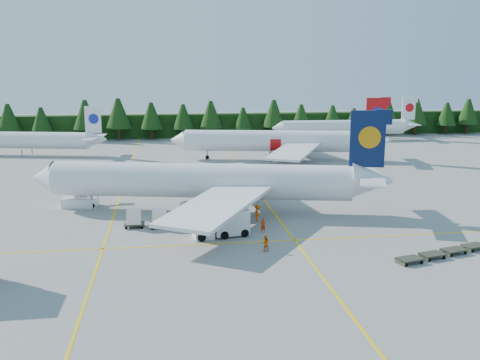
{
  "coord_description": "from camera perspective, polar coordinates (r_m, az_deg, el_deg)",
  "views": [
    {
      "loc": [
        -7.37,
        -59.11,
        18.15
      ],
      "look_at": [
        2.25,
        9.2,
        3.5
      ],
      "focal_mm": 40.0,
      "sensor_mm": 36.0,
      "label": 1
    }
  ],
  "objects": [
    {
      "name": "airliner_far_right",
      "position": [
        136.72,
        10.54,
        5.57
      ],
      "size": [
        36.72,
        4.3,
        10.68
      ],
      "rotation": [
        0.0,
        0.0,
        -0.02
      ],
      "color": "white",
      "rests_on": "ground"
    },
    {
      "name": "taxi_stripe_b",
      "position": [
        82.26,
        1.54,
        -0.76
      ],
      "size": [
        0.25,
        120.0,
        0.01
      ],
      "primitive_type": "cube",
      "color": "yellow",
      "rests_on": "ground"
    },
    {
      "name": "crew_c",
      "position": [
        63.99,
        1.88,
        -3.56
      ],
      "size": [
        0.72,
        0.93,
        2.02
      ],
      "primitive_type": "imported",
      "rotation": [
        0.0,
        0.0,
        1.78
      ],
      "color": "#EA5404",
      "rests_on": "ground"
    },
    {
      "name": "taxi_stripe_a",
      "position": [
        81.44,
        -12.48,
        -1.17
      ],
      "size": [
        0.25,
        120.0,
        0.01
      ],
      "primitive_type": "cube",
      "color": "yellow",
      "rests_on": "ground"
    },
    {
      "name": "uld_pair",
      "position": [
        62.43,
        -9.9,
        -3.96
      ],
      "size": [
        5.21,
        2.35,
        1.76
      ],
      "rotation": [
        0.0,
        0.0,
        -0.01
      ],
      "color": "#333728",
      "rests_on": "ground"
    },
    {
      "name": "dolly_train",
      "position": [
        56.29,
        20.84,
        -7.17
      ],
      "size": [
        10.78,
        4.68,
        0.13
      ],
      "rotation": [
        0.0,
        0.0,
        0.25
      ],
      "color": "#333728",
      "rests_on": "ground"
    },
    {
      "name": "airliner_far_left",
      "position": [
        121.24,
        -23.03,
        3.97
      ],
      "size": [
        34.99,
        10.29,
        10.3
      ],
      "rotation": [
        0.0,
        0.0,
        -0.21
      ],
      "color": "white",
      "rests_on": "ground"
    },
    {
      "name": "treeline_hedge",
      "position": [
        142.11,
        -5.02,
        5.82
      ],
      "size": [
        220.0,
        4.0,
        6.0
      ],
      "primitive_type": "cube",
      "color": "black",
      "rests_on": "ground"
    },
    {
      "name": "crew_a",
      "position": [
        59.86,
        2.48,
        -4.88
      ],
      "size": [
        0.62,
        0.44,
        1.58
      ],
      "primitive_type": "imported",
      "rotation": [
        0.0,
        0.0,
        0.11
      ],
      "color": "red",
      "rests_on": "ground"
    },
    {
      "name": "ground",
      "position": [
        62.27,
        -0.87,
        -4.96
      ],
      "size": [
        320.0,
        320.0,
        0.0
      ],
      "primitive_type": "plane",
      "color": "gray",
      "rests_on": "ground"
    },
    {
      "name": "taxi_stripe_cross",
      "position": [
        56.61,
        -0.11,
        -6.71
      ],
      "size": [
        80.0,
        0.25,
        0.01
      ],
      "primitive_type": "cube",
      "color": "yellow",
      "rests_on": "ground"
    },
    {
      "name": "crew_b",
      "position": [
        53.96,
        2.7,
        -6.72
      ],
      "size": [
        0.92,
        0.76,
        1.71
      ],
      "primitive_type": "imported",
      "rotation": [
        0.0,
        0.0,
        3.28
      ],
      "color": "#EA5404",
      "rests_on": "ground"
    },
    {
      "name": "airliner_navy",
      "position": [
        68.04,
        -4.86,
        -0.13
      ],
      "size": [
        44.1,
        35.88,
        13.02
      ],
      "rotation": [
        0.0,
        0.0,
        -0.23
      ],
      "color": "white",
      "rests_on": "ground"
    },
    {
      "name": "airliner_red",
      "position": [
        106.1,
        3.42,
        4.14
      ],
      "size": [
        41.96,
        34.21,
        12.31
      ],
      "rotation": [
        0.0,
        0.0,
        -0.19
      ],
      "color": "white",
      "rests_on": "ground"
    },
    {
      "name": "service_truck",
      "position": [
        58.35,
        -2.04,
        -4.65
      ],
      "size": [
        6.34,
        3.21,
        2.92
      ],
      "rotation": [
        0.0,
        0.0,
        0.17
      ],
      "color": "white",
      "rests_on": "ground"
    },
    {
      "name": "airstairs",
      "position": [
        74.05,
        -16.62,
        -2.02
      ],
      "size": [
        4.68,
        6.36,
        3.99
      ],
      "rotation": [
        0.0,
        0.0,
        -0.12
      ],
      "color": "white",
      "rests_on": "ground"
    }
  ]
}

